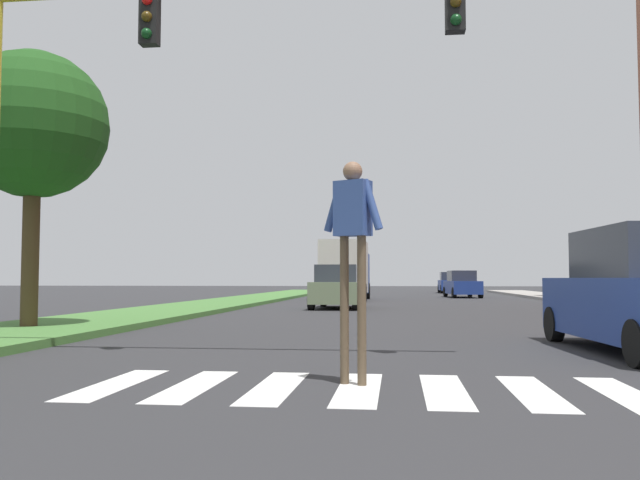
# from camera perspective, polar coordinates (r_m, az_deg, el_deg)

# --- Properties ---
(ground_plane) EXTENTS (140.00, 140.00, 0.00)m
(ground_plane) POSITION_cam_1_polar(r_m,az_deg,el_deg) (28.42, 7.67, -5.65)
(ground_plane) COLOR #2D2D30
(crosswalk) EXTENTS (7.65, 2.20, 0.01)m
(crosswalk) POSITION_cam_1_polar(r_m,az_deg,el_deg) (7.21, 10.68, -12.62)
(crosswalk) COLOR silver
(crosswalk) RESTS_ON ground_plane
(median_strip) EXTENTS (3.44, 64.00, 0.15)m
(median_strip) POSITION_cam_1_polar(r_m,az_deg,el_deg) (27.49, -9.47, -5.56)
(median_strip) COLOR #477A38
(median_strip) RESTS_ON ground_plane
(tree_mid) EXTENTS (3.22, 3.22, 6.00)m
(tree_mid) POSITION_cam_1_polar(r_m,az_deg,el_deg) (15.96, -23.46, 9.00)
(tree_mid) COLOR #4C3823
(tree_mid) RESTS_ON median_strip
(sidewalk_right) EXTENTS (3.00, 64.00, 0.15)m
(sidewalk_right) POSITION_cam_1_polar(r_m,az_deg,el_deg) (27.96, 25.90, -5.24)
(sidewalk_right) COLOR #9E9991
(sidewalk_right) RESTS_ON ground_plane
(traffic_light_gantry) EXTENTS (8.38, 0.30, 6.00)m
(traffic_light_gantry) POSITION_cam_1_polar(r_m,az_deg,el_deg) (10.64, -14.85, 14.08)
(traffic_light_gantry) COLOR gold
(traffic_light_gantry) RESTS_ON median_strip
(pedestrian_performer) EXTENTS (0.71, 0.40, 2.49)m
(pedestrian_performer) POSITION_cam_1_polar(r_m,az_deg,el_deg) (7.41, 2.85, 0.44)
(pedestrian_performer) COLOR brown
(pedestrian_performer) RESTS_ON ground_plane
(sedan_midblock) EXTENTS (1.96, 4.24, 1.69)m
(sedan_midblock) POSITION_cam_1_polar(r_m,az_deg,el_deg) (25.88, 1.59, -4.18)
(sedan_midblock) COLOR gray
(sedan_midblock) RESTS_ON ground_plane
(sedan_distant) EXTENTS (2.08, 4.29, 1.64)m
(sedan_distant) POSITION_cam_1_polar(r_m,az_deg,el_deg) (41.46, 12.15, -3.81)
(sedan_distant) COLOR navy
(sedan_distant) RESTS_ON ground_plane
(sedan_far_horizon) EXTENTS (1.83, 4.37, 1.66)m
(sedan_far_horizon) POSITION_cam_1_polar(r_m,az_deg,el_deg) (53.70, 11.20, -3.68)
(sedan_far_horizon) COLOR navy
(sedan_far_horizon) RESTS_ON ground_plane
(truck_box_delivery) EXTENTS (2.40, 6.20, 3.10)m
(truck_box_delivery) POSITION_cam_1_polar(r_m,az_deg,el_deg) (35.40, 2.22, -2.57)
(truck_box_delivery) COLOR navy
(truck_box_delivery) RESTS_ON ground_plane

